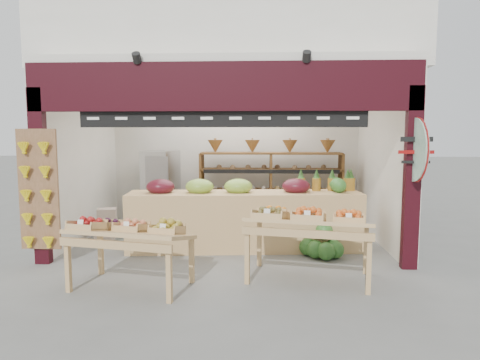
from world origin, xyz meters
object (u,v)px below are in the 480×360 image
at_px(display_table_right, 305,219).
at_px(watermelon_pile, 322,245).
at_px(mid_counter, 244,218).
at_px(display_table_left, 126,231).
at_px(refrigerator, 161,189).
at_px(cardboard_stack, 119,227).
at_px(back_shelving, 271,175).

xyz_separation_m(display_table_right, watermelon_pile, (0.40, 1.04, -0.64)).
relative_size(mid_counter, display_table_left, 2.45).
xyz_separation_m(refrigerator, cardboard_stack, (-0.55, -1.15, -0.59)).
height_order(back_shelving, display_table_left, back_shelving).
relative_size(back_shelving, display_table_right, 1.66).
bearing_deg(mid_counter, back_shelving, 74.60).
distance_m(mid_counter, watermelon_pile, 1.38).
bearing_deg(refrigerator, display_table_left, -66.79).
bearing_deg(back_shelving, display_table_right, -83.28).
bearing_deg(back_shelving, watermelon_pile, -70.51).
relative_size(refrigerator, watermelon_pile, 2.32).
bearing_deg(refrigerator, display_table_right, -32.44).
distance_m(display_table_right, watermelon_pile, 1.29).
xyz_separation_m(mid_counter, display_table_left, (-1.46, -1.84, 0.19)).
xyz_separation_m(back_shelving, mid_counter, (-0.50, -1.81, -0.57)).
xyz_separation_m(mid_counter, watermelon_pile, (1.28, -0.39, -0.36)).
xyz_separation_m(refrigerator, watermelon_pile, (3.12, -2.15, -0.63)).
distance_m(cardboard_stack, watermelon_pile, 3.80).
relative_size(mid_counter, display_table_right, 2.21).
bearing_deg(refrigerator, mid_counter, -26.62).
bearing_deg(watermelon_pile, mid_counter, 163.12).
bearing_deg(watermelon_pile, refrigerator, 145.41).
distance_m(back_shelving, display_table_right, 3.28).
bearing_deg(cardboard_stack, refrigerator, 64.54).
height_order(mid_counter, watermelon_pile, mid_counter).
bearing_deg(mid_counter, cardboard_stack, 165.50).
xyz_separation_m(cardboard_stack, display_table_left, (0.93, -2.45, 0.51)).
height_order(cardboard_stack, mid_counter, mid_counter).
distance_m(back_shelving, refrigerator, 2.36).
relative_size(cardboard_stack, display_table_right, 0.55).
relative_size(back_shelving, refrigerator, 1.84).
bearing_deg(display_table_right, cardboard_stack, 147.93).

